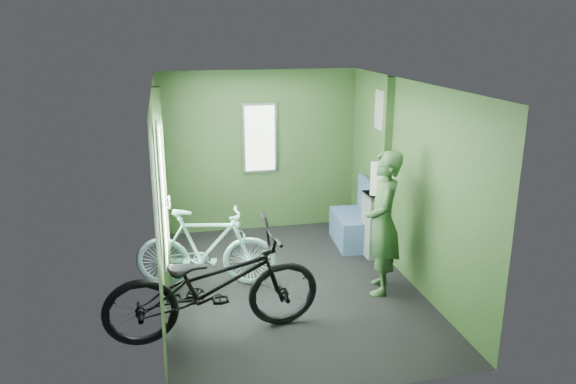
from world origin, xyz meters
name	(u,v)px	position (x,y,z in m)	size (l,w,h in m)	color
room	(286,164)	(-0.04, 0.04, 1.44)	(4.00, 4.02, 2.31)	black
bicycle_black	(216,335)	(-0.94, -0.90, 0.00)	(0.72, 2.06, 1.08)	black
bicycle_mint	(208,287)	(-0.93, 0.16, 0.00)	(0.45, 1.60, 0.96)	#86C2BD
passenger	(383,223)	(0.97, -0.32, 0.81)	(0.56, 0.74, 1.61)	#32572F
waste_box	(374,225)	(1.26, 0.65, 0.42)	(0.25, 0.35, 0.84)	slate
bench_seat	(354,225)	(1.14, 1.10, 0.26)	(0.52, 0.87, 0.88)	navy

